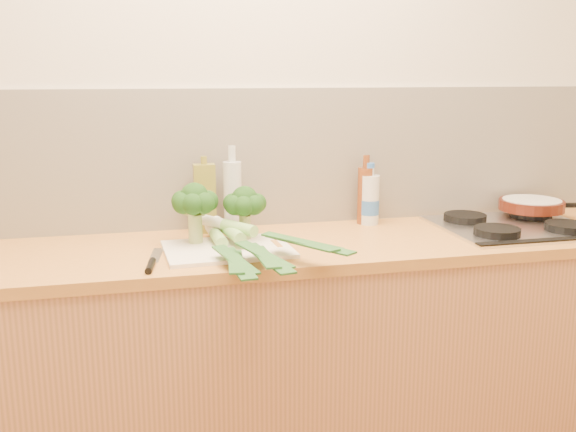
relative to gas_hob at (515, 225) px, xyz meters
name	(u,v)px	position (x,y,z in m)	size (l,w,h in m)	color
room_shell	(245,158)	(-1.02, 0.29, 0.26)	(3.50, 3.50, 3.50)	beige
counter	(261,360)	(-1.02, 0.00, -0.46)	(3.20, 0.62, 0.90)	tan
gas_hob	(515,225)	(0.00, 0.00, 0.00)	(0.58, 0.50, 0.04)	silver
chopping_board	(228,249)	(-1.15, -0.06, -0.01)	(0.43, 0.31, 0.01)	white
broccoli_left	(195,202)	(-1.25, 0.03, 0.14)	(0.16, 0.16, 0.21)	#96A761
broccoli_right	(245,204)	(-1.07, 0.04, 0.13)	(0.15, 0.16, 0.19)	#96A761
leek_front	(223,244)	(-1.17, -0.10, 0.02)	(0.11, 0.67, 0.04)	white
leek_mid	(239,238)	(-1.11, -0.10, 0.04)	(0.17, 0.71, 0.04)	white
leek_back	(254,231)	(-1.06, -0.09, 0.06)	(0.42, 0.59, 0.04)	white
chefs_knife	(152,263)	(-1.40, -0.18, -0.01)	(0.07, 0.30, 0.02)	silver
skillet	(532,205)	(0.16, 0.13, 0.05)	(0.38, 0.26, 0.05)	#4A170C
oil_tin	(205,198)	(-1.19, 0.22, 0.12)	(0.08, 0.05, 0.29)	olive
glass_bottle	(233,196)	(-1.09, 0.20, 0.13)	(0.07, 0.07, 0.33)	silver
amber_bottle	(365,194)	(-0.54, 0.22, 0.10)	(0.06, 0.06, 0.28)	brown
water_bottle	(370,201)	(-0.53, 0.21, 0.08)	(0.08, 0.08, 0.23)	silver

